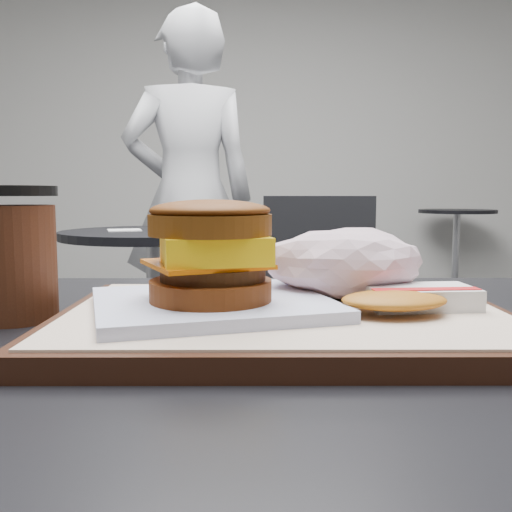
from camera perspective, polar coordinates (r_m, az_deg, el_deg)
The scene contains 10 objects.
serving_tray at distance 0.49m, azimuth 2.91°, elevation -6.39°, with size 0.38×0.28×0.02m.
breakfast_sandwich at distance 0.47m, azimuth -4.50°, elevation -0.84°, with size 0.23×0.22×0.09m.
hash_brown at distance 0.49m, azimuth 15.04°, elevation -4.11°, with size 0.12×0.10×0.02m.
crumpled_wrapper at distance 0.54m, azimuth 8.87°, elevation -0.62°, with size 0.15×0.12×0.07m, color white, non-canonical shape.
coffee_cup at distance 0.57m, azimuth -22.99°, elevation -0.06°, with size 0.08×0.08×0.12m.
neighbor_table at distance 2.20m, azimuth -9.98°, elevation -2.68°, with size 0.70×0.70×0.75m.
napkin at distance 2.19m, azimuth -13.03°, elevation 2.54°, with size 0.12×0.12×0.00m, color white.
neighbor_chair at distance 2.08m, azimuth 2.88°, elevation -4.19°, with size 0.63×0.48×0.88m.
patron at distance 2.76m, azimuth -6.64°, elevation 5.76°, with size 0.63×0.41×1.73m, color silver.
bg_table_far at distance 5.30m, azimuth 19.41°, elevation 2.37°, with size 0.66×0.66×0.75m.
Camera 1 is at (0.02, -0.49, 0.89)m, focal length 40.00 mm.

